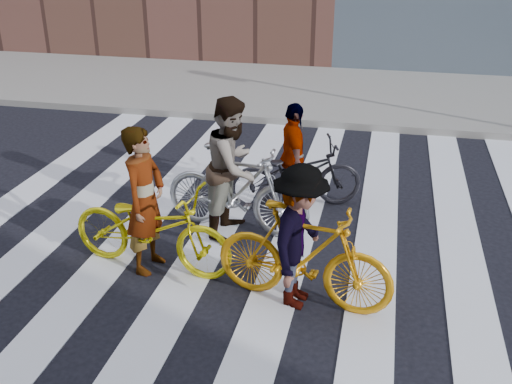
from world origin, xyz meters
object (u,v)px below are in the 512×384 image
(bike_yellow_right, at_px, (303,256))
(rider_left, at_px, (145,200))
(bike_silver_mid, at_px, (237,190))
(rider_mid, at_px, (233,167))
(bike_dark_rear, at_px, (296,174))
(rider_right, at_px, (300,237))
(rider_rear, at_px, (293,156))
(bike_yellow_left, at_px, (151,228))

(bike_yellow_right, height_order, rider_left, rider_left)
(bike_silver_mid, distance_m, rider_mid, 0.34)
(bike_dark_rear, xyz_separation_m, rider_right, (0.43, -2.48, 0.32))
(rider_left, xyz_separation_m, rider_rear, (1.43, 2.14, -0.12))
(bike_yellow_left, relative_size, bike_silver_mid, 1.02)
(rider_rear, bearing_deg, bike_yellow_left, 128.33)
(bike_dark_rear, bearing_deg, bike_yellow_right, 172.28)
(bike_yellow_left, xyz_separation_m, bike_silver_mid, (0.77, 1.17, 0.07))
(bike_yellow_right, bearing_deg, rider_left, 88.65)
(bike_yellow_right, bearing_deg, rider_mid, 46.80)
(rider_rear, bearing_deg, bike_yellow_right, 173.39)
(bike_silver_mid, relative_size, rider_left, 1.13)
(bike_dark_rear, distance_m, rider_rear, 0.29)
(rider_left, height_order, rider_right, rider_left)
(rider_right, relative_size, rider_rear, 1.04)
(bike_yellow_left, height_order, bike_yellow_right, bike_yellow_right)
(bike_yellow_left, height_order, rider_left, rider_left)
(bike_dark_rear, relative_size, rider_rear, 1.23)
(rider_mid, xyz_separation_m, rider_rear, (0.66, 0.97, -0.16))
(bike_silver_mid, relative_size, rider_rear, 1.30)
(rider_right, bearing_deg, bike_dark_rear, 18.40)
(bike_silver_mid, distance_m, bike_yellow_right, 1.89)
(bike_yellow_left, xyz_separation_m, rider_left, (-0.05, 0.00, 0.36))
(rider_mid, bearing_deg, rider_right, -134.91)
(bike_yellow_left, bearing_deg, rider_mid, -24.53)
(bike_silver_mid, xyz_separation_m, rider_mid, (-0.05, 0.00, 0.34))
(bike_yellow_left, height_order, rider_mid, rider_mid)
(bike_dark_rear, height_order, rider_rear, rider_rear)
(bike_yellow_left, distance_m, bike_yellow_right, 1.95)
(rider_left, xyz_separation_m, rider_mid, (0.77, 1.17, 0.04))
(bike_yellow_right, distance_m, rider_left, 2.02)
(bike_dark_rear, bearing_deg, rider_rear, 71.27)
(rider_rear, bearing_deg, rider_left, 127.40)
(rider_left, distance_m, rider_mid, 1.40)
(rider_mid, bearing_deg, bike_yellow_right, -133.73)
(bike_dark_rear, height_order, rider_mid, rider_mid)
(rider_mid, relative_size, rider_rear, 1.20)
(bike_yellow_right, distance_m, rider_rear, 2.54)
(bike_silver_mid, bearing_deg, rider_left, 152.76)
(bike_yellow_right, bearing_deg, rider_rear, 20.62)
(bike_dark_rear, distance_m, rider_mid, 1.28)
(bike_yellow_right, xyz_separation_m, rider_rear, (-0.53, 2.48, 0.19))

